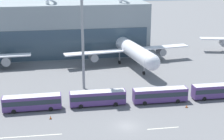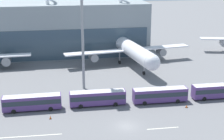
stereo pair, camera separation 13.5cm
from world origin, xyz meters
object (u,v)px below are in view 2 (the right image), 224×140
Objects in this scene: shuttle_bus_1 at (32,102)px; shuttle_bus_3 at (160,94)px; shuttle_bus_2 at (98,97)px; airliner_at_gate_far at (129,48)px; floodlight_mast at (82,14)px; shuttle_bus_4 at (218,90)px; traffic_cone_0 at (187,106)px; traffic_cone_1 at (50,117)px.

shuttle_bus_3 is (28.44, -0.31, 0.00)m from shuttle_bus_1.
shuttle_bus_1 is 1.00× the size of shuttle_bus_2.
shuttle_bus_1 is (-28.17, -31.59, -3.14)m from airliner_at_gate_far.
shuttle_bus_3 is 26.26m from floodlight_mast.
traffic_cone_0 is (-9.26, -4.14, -1.66)m from shuttle_bus_4.
traffic_cone_0 is 29.60m from traffic_cone_1.
shuttle_bus_2 is 1.00× the size of shuttle_bus_4.
shuttle_bus_2 is 14.23m from shuttle_bus_3.
shuttle_bus_4 is 15.75× the size of traffic_cone_1.
airliner_at_gate_far is 34.43m from shuttle_bus_2.
shuttle_bus_1 is 23.75m from floodlight_mast.
shuttle_bus_3 is 0.41× the size of floodlight_mast.
shuttle_bus_4 is (14.50, -31.64, -3.14)m from airliner_at_gate_far.
shuttle_bus_2 is at bearing 27.30° from traffic_cone_1.
floodlight_mast reaches higher than shuttle_bus_2.
airliner_at_gate_far reaches higher than shuttle_bus_1.
floodlight_mast is at bearing 43.01° from shuttle_bus_1.
floodlight_mast is at bearing 143.36° from traffic_cone_0.
airliner_at_gate_far reaches higher than shuttle_bus_2.
airliner_at_gate_far is 51.72× the size of traffic_cone_1.
shuttle_bus_1 is 28.44m from shuttle_bus_3.
shuttle_bus_2 is at bearing 0.32° from shuttle_bus_1.
shuttle_bus_4 is 39.21m from traffic_cone_1.
floodlight_mast is (-16.31, 11.94, 16.77)m from shuttle_bus_3.
floodlight_mast reaches higher than shuttle_bus_4.
traffic_cone_0 is at bearing -0.06° from airliner_at_gate_far.
airliner_at_gate_far is 34.94m from shuttle_bus_4.
shuttle_bus_4 is at bearing 7.41° from traffic_cone_1.
airliner_at_gate_far is at bearing 51.24° from floodlight_mast.
airliner_at_gate_far is 1.35× the size of floodlight_mast.
shuttle_bus_3 is 25.14m from traffic_cone_1.
shuttle_bus_1 is at bearing -178.52° from shuttle_bus_2.
shuttle_bus_2 is 20.36m from floodlight_mast.
traffic_cone_0 is (21.27, -15.82, -18.43)m from floodlight_mast.
shuttle_bus_4 is 19.78× the size of traffic_cone_0.
shuttle_bus_3 reaches higher than traffic_cone_1.
shuttle_bus_3 is at bearing -1.95° from shuttle_bus_2.
shuttle_bus_1 is 0.41× the size of floodlight_mast.
airliner_at_gate_far is 32.06m from shuttle_bus_3.
floodlight_mast is (-16.03, -19.96, 13.63)m from airliner_at_gate_far.
shuttle_bus_4 is 0.41× the size of floodlight_mast.
shuttle_bus_2 and shuttle_bus_3 have the same top height.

